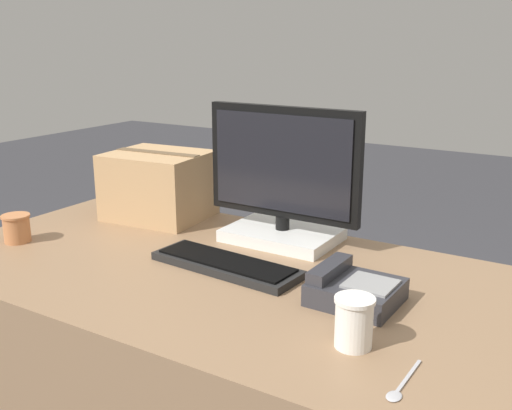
# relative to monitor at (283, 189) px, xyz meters

# --- Properties ---
(office_desk) EXTENTS (1.80, 0.90, 0.71)m
(office_desk) POSITION_rel_monitor_xyz_m (0.02, -0.30, -0.52)
(office_desk) COLOR #8C6B4C
(office_desk) RESTS_ON ground_plane
(monitor) EXTENTS (0.51, 0.24, 0.42)m
(monitor) POSITION_rel_monitor_xyz_m (0.00, 0.00, 0.00)
(monitor) COLOR white
(monitor) RESTS_ON office_desk
(keyboard) EXTENTS (0.45, 0.17, 0.03)m
(keyboard) POSITION_rel_monitor_xyz_m (-0.02, -0.29, -0.16)
(keyboard) COLOR black
(keyboard) RESTS_ON office_desk
(desk_phone) EXTENTS (0.21, 0.19, 0.08)m
(desk_phone) POSITION_rel_monitor_xyz_m (0.37, -0.31, -0.14)
(desk_phone) COLOR #2D2D33
(desk_phone) RESTS_ON office_desk
(paper_cup_left) EXTENTS (0.09, 0.09, 0.09)m
(paper_cup_left) POSITION_rel_monitor_xyz_m (-0.70, -0.45, -0.12)
(paper_cup_left) COLOR #BC7547
(paper_cup_left) RESTS_ON office_desk
(paper_cup_right) EXTENTS (0.09, 0.09, 0.11)m
(paper_cup_right) POSITION_rel_monitor_xyz_m (0.45, -0.51, -0.11)
(paper_cup_right) COLOR white
(paper_cup_right) RESTS_ON office_desk
(spoon) EXTENTS (0.03, 0.16, 0.00)m
(spoon) POSITION_rel_monitor_xyz_m (0.59, -0.61, -0.17)
(spoon) COLOR #B2B2B7
(spoon) RESTS_ON office_desk
(cardboard_box) EXTENTS (0.35, 0.31, 0.24)m
(cardboard_box) POSITION_rel_monitor_xyz_m (-0.50, -0.00, -0.05)
(cardboard_box) COLOR tan
(cardboard_box) RESTS_ON office_desk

